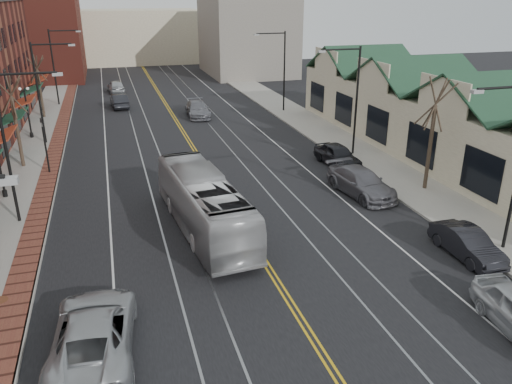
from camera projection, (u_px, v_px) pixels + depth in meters
ground at (341, 384)px, 15.94m from camera, size 160.00×160.00×0.00m
sidewalk_left at (20, 196)px, 30.55m from camera, size 4.00×120.00×0.15m
sidewalk_right at (371, 161)px, 36.90m from camera, size 4.00×120.00×0.15m
building_right at (445, 126)px, 37.67m from camera, size 8.00×36.00×4.60m
backdrop_left at (29, 28)px, 71.44m from camera, size 14.00×18.00×14.00m
backdrop_mid at (137, 36)px, 89.96m from camera, size 22.00×14.00×9.00m
backdrop_right at (247, 37)px, 75.75m from camera, size 12.00×16.00×11.00m
streetlight_l_1 at (13, 133)px, 25.40m from camera, size 3.33×0.25×8.00m
streetlight_l_2 at (43, 83)px, 39.65m from camera, size 3.33×0.25×8.00m
streetlight_l_3 at (57, 59)px, 53.90m from camera, size 3.33×0.25×8.00m
streetlight_r_1 at (352, 90)px, 36.60m from camera, size 3.33×0.25×8.00m
streetlight_r_2 at (280, 63)px, 50.84m from camera, size 3.33×0.25×8.00m
lamppost_l_3 at (28, 114)px, 42.01m from camera, size 0.84×0.28×4.27m
tree_left_near at (15, 120)px, 34.48m from camera, size 1.78×1.37×6.48m
tree_left_far at (40, 85)px, 48.82m from camera, size 1.66×1.28×6.02m
tree_right_mid at (432, 133)px, 30.33m from camera, size 1.90×1.46×6.93m
manhole_far at (0, 300)px, 20.04m from camera, size 0.60×0.60×0.02m
traffic_signal at (45, 141)px, 33.64m from camera, size 0.18×0.15×3.80m
transit_bus at (204, 204)px, 25.78m from camera, size 3.54×11.03×3.02m
parked_suv at (94, 332)px, 17.13m from camera, size 3.22×6.10×1.63m
parked_car_b at (467, 243)px, 23.45m from camera, size 1.48×4.18×1.38m
parked_car_c at (361, 182)px, 30.72m from camera, size 2.93×5.74×1.59m
parked_car_d at (338, 155)px, 36.01m from camera, size 2.30×4.72×1.55m
distant_car_left at (119, 101)px, 54.30m from camera, size 1.96×4.65×1.49m
distant_car_right at (198, 109)px, 50.33m from camera, size 2.39×5.36×1.53m
distant_car_far at (116, 86)px, 62.62m from camera, size 2.30×4.77×1.57m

